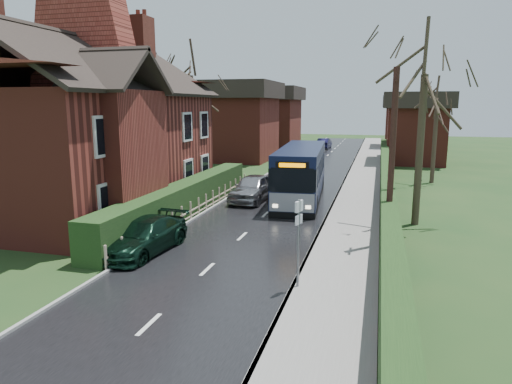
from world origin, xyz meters
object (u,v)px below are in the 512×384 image
(brick_house, at_px, (92,125))
(telegraph_pole, at_px, (392,159))
(car_green, at_px, (144,236))
(bus, at_px, (301,173))
(bus_stop_sign, at_px, (299,231))
(car_silver, at_px, (253,188))

(brick_house, relative_size, telegraph_pole, 2.17)
(car_green, bearing_deg, bus, 75.40)
(brick_house, height_order, car_green, brick_house)
(car_green, relative_size, bus_stop_sign, 1.57)
(brick_house, bearing_deg, car_green, -44.08)
(bus, bearing_deg, brick_house, -154.80)
(car_green, distance_m, bus_stop_sign, 6.54)
(bus, distance_m, bus_stop_sign, 13.42)
(brick_house, bearing_deg, bus_stop_sign, -32.77)
(car_silver, bearing_deg, telegraph_pole, -40.07)
(bus, bearing_deg, car_silver, -157.63)
(bus_stop_sign, bearing_deg, telegraph_pole, 79.34)
(brick_house, distance_m, car_green, 8.95)
(brick_house, bearing_deg, bus, 29.60)
(car_green, bearing_deg, telegraph_pole, 24.15)
(car_silver, height_order, car_green, car_silver)
(car_green, relative_size, telegraph_pole, 0.64)
(car_silver, xyz_separation_m, bus_stop_sign, (4.70, -11.95, 1.06))
(car_silver, height_order, bus_stop_sign, bus_stop_sign)
(bus, relative_size, bus_stop_sign, 3.67)
(bus, distance_m, telegraph_pole, 9.63)
(bus, height_order, bus_stop_sign, bus)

